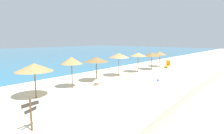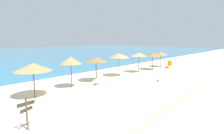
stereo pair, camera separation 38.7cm
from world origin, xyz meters
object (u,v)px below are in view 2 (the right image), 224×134
beach_umbrella_4 (139,55)px  beach_umbrella_5 (153,54)px  lounge_chair_1 (169,65)px  beach_umbrella_0 (33,67)px  beach_umbrella_2 (96,59)px  beach_umbrella_6 (161,53)px  wooden_signpost (27,111)px  beach_umbrella_1 (71,60)px  beach_ball (158,80)px  beach_umbrella_3 (119,55)px  lounge_chair_0 (98,79)px

beach_umbrella_4 → beach_umbrella_5: (3.09, -0.27, -0.15)m
lounge_chair_1 → beach_umbrella_0: bearing=78.7°
beach_umbrella_2 → lounge_chair_1: size_ratio=1.50×
beach_umbrella_2 → beach_umbrella_6: (13.60, -0.04, -0.15)m
beach_umbrella_2 → wooden_signpost: bearing=-150.9°
beach_umbrella_4 → beach_umbrella_5: bearing=-5.0°
beach_umbrella_1 → lounge_chair_1: bearing=-4.0°
beach_umbrella_0 → beach_umbrella_2: size_ratio=1.07×
beach_ball → lounge_chair_1: bearing=19.3°
beach_umbrella_3 → lounge_chair_1: (10.01, -1.39, -2.04)m
beach_umbrella_4 → beach_umbrella_0: bearing=-179.2°
beach_umbrella_4 → lounge_chair_0: beach_umbrella_4 is taller
beach_umbrella_0 → beach_umbrella_2: bearing=3.9°
beach_umbrella_3 → wooden_signpost: (-12.69, -5.08, -1.50)m
beach_umbrella_0 → lounge_chair_0: bearing=-3.8°
beach_umbrella_1 → lounge_chair_0: beach_umbrella_1 is taller
beach_umbrella_1 → beach_umbrella_2: beach_umbrella_1 is taller
lounge_chair_0 → beach_umbrella_1: bearing=47.3°
beach_umbrella_4 → lounge_chair_0: 7.97m
beach_umbrella_3 → beach_ball: beach_umbrella_3 is taller
beach_umbrella_1 → beach_ball: 8.90m
beach_umbrella_3 → beach_umbrella_4: (3.64, -0.26, -0.11)m
beach_umbrella_4 → lounge_chair_1: (6.37, -1.13, -1.93)m
beach_umbrella_4 → beach_umbrella_6: size_ratio=1.09×
beach_umbrella_5 → wooden_signpost: size_ratio=1.57×
beach_umbrella_1 → lounge_chair_0: bearing=-13.0°
beach_ball → beach_umbrella_4: bearing=55.4°
beach_umbrella_2 → lounge_chair_1: (13.57, -1.40, -1.86)m
beach_umbrella_3 → beach_umbrella_4: size_ratio=1.05×
beach_umbrella_2 → beach_umbrella_4: beach_umbrella_4 is taller
beach_umbrella_4 → beach_umbrella_6: (6.40, 0.22, -0.22)m
wooden_signpost → beach_ball: (13.28, 0.38, -0.83)m
beach_umbrella_3 → beach_umbrella_4: beach_umbrella_3 is taller
beach_umbrella_1 → beach_umbrella_3: size_ratio=1.02×
beach_umbrella_0 → beach_umbrella_4: size_ratio=1.04×
beach_umbrella_4 → wooden_signpost: beach_umbrella_4 is taller
beach_umbrella_3 → beach_umbrella_6: 10.05m
lounge_chair_0 → wooden_signpost: (-8.61, -4.23, 0.47)m
beach_umbrella_3 → lounge_chair_0: (-4.08, -0.85, -1.97)m
beach_umbrella_1 → beach_umbrella_6: 16.80m
beach_umbrella_2 → beach_umbrella_4: 7.21m
beach_umbrella_2 → beach_ball: beach_umbrella_2 is taller
beach_umbrella_2 → wooden_signpost: (-9.13, -5.08, -1.31)m
beach_umbrella_4 → beach_umbrella_1: bearing=179.9°
beach_umbrella_0 → beach_umbrella_5: beach_umbrella_0 is taller
beach_umbrella_4 → wooden_signpost: 17.09m
beach_umbrella_4 → lounge_chair_0: (-7.73, -0.59, -1.86)m
wooden_signpost → lounge_chair_1: bearing=5.2°
lounge_chair_0 → beach_umbrella_3: bearing=-107.9°
beach_umbrella_1 → beach_umbrella_3: bearing=2.0°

